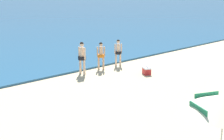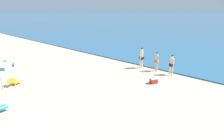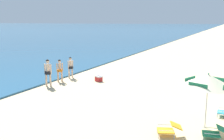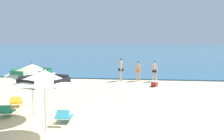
{
  "view_description": "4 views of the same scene",
  "coord_description": "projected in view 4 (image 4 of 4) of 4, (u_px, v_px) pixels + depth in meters",
  "views": [
    {
      "loc": [
        -9.67,
        -1.1,
        4.9
      ],
      "look_at": [
        -0.96,
        8.89,
        1.26
      ],
      "focal_mm": 51.98,
      "sensor_mm": 36.0,
      "label": 1
    },
    {
      "loc": [
        8.68,
        -0.22,
        4.85
      ],
      "look_at": [
        1.09,
        8.18,
        1.11
      ],
      "focal_mm": 29.73,
      "sensor_mm": 36.0,
      "label": 2
    },
    {
      "loc": [
        -12.87,
        2.1,
        4.2
      ],
      "look_at": [
        0.94,
        8.49,
        1.31
      ],
      "focal_mm": 41.3,
      "sensor_mm": 36.0,
      "label": 3
    },
    {
      "loc": [
        2.11,
        -6.88,
        3.04
      ],
      "look_at": [
        0.21,
        7.98,
        1.39
      ],
      "focal_mm": 39.64,
      "sensor_mm": 36.0,
      "label": 4
    }
  ],
  "objects": [
    {
      "name": "lounge_chair_beside_umbrella",
      "position": [
        6.0,
        111.0,
        10.13
      ],
      "size": [
        0.68,
        0.96,
        0.51
      ],
      "color": "#1E7F56",
      "rests_on": "ground"
    },
    {
      "name": "lounge_chair_facing_sea",
      "position": [
        64.0,
        116.0,
        9.42
      ],
      "size": [
        0.59,
        0.91,
        0.53
      ],
      "color": "teal",
      "rests_on": "ground"
    },
    {
      "name": "beach_umbrella_striped_main",
      "position": [
        32.0,
        70.0,
        10.25
      ],
      "size": [
        3.05,
        3.05,
        2.23
      ],
      "color": "silver",
      "rests_on": "ground"
    },
    {
      "name": "person_wading_in",
      "position": [
        155.0,
        70.0,
        19.58
      ],
      "size": [
        0.44,
        0.39,
        1.58
      ],
      "color": "beige",
      "rests_on": "ground"
    },
    {
      "name": "person_standing_near_shore",
      "position": [
        121.0,
        68.0,
        19.86
      ],
      "size": [
        0.43,
        0.52,
        1.77
      ],
      "color": "beige",
      "rests_on": "ground"
    },
    {
      "name": "lounge_chair_under_umbrella",
      "position": [
        16.0,
        101.0,
        11.72
      ],
      "size": [
        0.8,
        1.0,
        0.51
      ],
      "color": "gold",
      "rests_on": "ground"
    },
    {
      "name": "person_standing_beside",
      "position": [
        138.0,
        69.0,
        19.78
      ],
      "size": [
        0.39,
        0.39,
        1.57
      ],
      "color": "#D8A87F",
      "rests_on": "ground"
    },
    {
      "name": "cooler_box",
      "position": [
        155.0,
        84.0,
        17.29
      ],
      "size": [
        0.52,
        0.6,
        0.43
      ],
      "color": "red",
      "rests_on": "ground"
    },
    {
      "name": "beach_umbrella_striped_second",
      "position": [
        44.0,
        78.0,
        8.25
      ],
      "size": [
        2.36,
        2.39,
        2.22
      ],
      "color": "silver",
      "rests_on": "ground"
    },
    {
      "name": "ocean_water",
      "position": [
        142.0,
        45.0,
        414.85
      ],
      "size": [
        800.0,
        800.0,
        0.1
      ],
      "primitive_type": "cube",
      "color": "#285B7F",
      "rests_on": "ground"
    }
  ]
}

